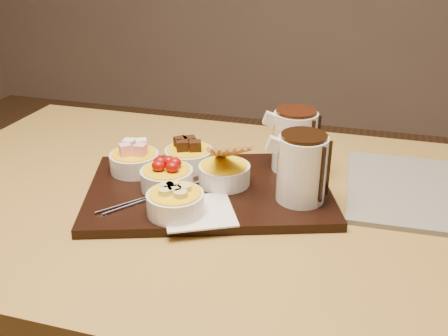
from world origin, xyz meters
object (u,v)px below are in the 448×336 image
(serving_board, at_px, (209,190))
(pitcher_dark_chocolate, at_px, (302,169))
(bowl_strawberries, at_px, (167,179))
(pitcher_milk_chocolate, at_px, (295,141))
(dining_table, at_px, (199,235))

(serving_board, relative_size, pitcher_dark_chocolate, 3.79)
(bowl_strawberries, height_order, pitcher_milk_chocolate, pitcher_milk_chocolate)
(dining_table, xyz_separation_m, bowl_strawberries, (-0.05, -0.03, 0.14))
(bowl_strawberries, xyz_separation_m, pitcher_milk_chocolate, (0.22, 0.15, 0.04))
(serving_board, bearing_deg, dining_table, 158.69)
(serving_board, height_order, pitcher_milk_chocolate, pitcher_milk_chocolate)
(serving_board, xyz_separation_m, pitcher_milk_chocolate, (0.14, 0.12, 0.07))
(serving_board, relative_size, pitcher_milk_chocolate, 3.79)
(dining_table, bearing_deg, bowl_strawberries, -148.47)
(serving_board, xyz_separation_m, bowl_strawberries, (-0.07, -0.03, 0.03))
(dining_table, xyz_separation_m, pitcher_milk_chocolate, (0.17, 0.12, 0.18))
(dining_table, bearing_deg, serving_board, -2.45)
(dining_table, distance_m, pitcher_milk_chocolate, 0.27)
(dining_table, distance_m, serving_board, 0.11)
(dining_table, xyz_separation_m, serving_board, (0.02, -0.00, 0.11))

